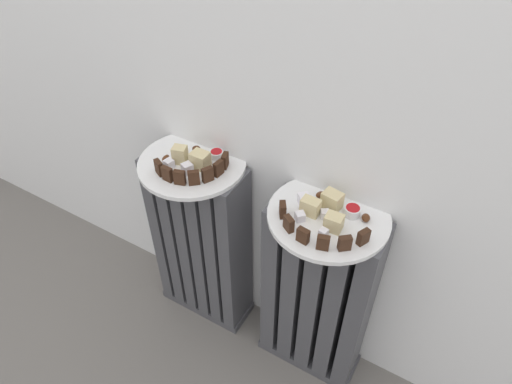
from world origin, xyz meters
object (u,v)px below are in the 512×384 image
Objects in this scene: jam_bowl_right at (352,211)px; radiator_left at (202,244)px; plate_right at (329,216)px; fork at (188,165)px; plate_left at (192,163)px; jam_bowl_left at (217,154)px; radiator_right at (317,297)px.

radiator_left is at bearing -176.69° from jam_bowl_right.
fork is (-0.40, -0.02, 0.01)m from plate_right.
jam_bowl_left is (0.05, 0.05, 0.02)m from plate_left.
radiator_right is 0.50m from jam_bowl_left.
radiator_right is 0.52m from plate_left.
jam_bowl_right is at bearing 3.31° from radiator_left.
fork reaches higher than plate_right.
jam_bowl_right is at bearing 3.31° from plate_left.
jam_bowl_left is at bearing 171.89° from radiator_right.
jam_bowl_right reaches higher than jam_bowl_left.
radiator_left is 2.15× the size of plate_right.
plate_left is 0.45m from jam_bowl_right.
jam_bowl_right is at bearing 28.71° from radiator_right.
jam_bowl_right is (0.05, 0.03, 0.35)m from radiator_right.
plate_left is 1.00× the size of plate_right.
radiator_right is at bearing -90.00° from plate_right.
fork reaches higher than radiator_left.
plate_right is at bearing 90.00° from radiator_right.
plate_right is at bearing -0.00° from radiator_left.
plate_left is 0.40m from plate_right.
radiator_right is 16.71× the size of jam_bowl_left.
jam_bowl_left is at bearing 47.34° from radiator_left.
radiator_left is 2.15× the size of plate_left.
jam_bowl_left is at bearing 171.89° from plate_right.
plate_left is at bearing 91.62° from fork.
plate_right is 0.36m from jam_bowl_left.
plate_right is (0.40, -0.00, 0.33)m from radiator_left.
jam_bowl_right is 0.45m from fork.
jam_bowl_left is 0.95× the size of jam_bowl_right.
plate_right is (0.40, 0.00, 0.00)m from plate_left.
plate_left is at bearing 180.00° from radiator_right.
jam_bowl_left is at bearing 55.65° from fork.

